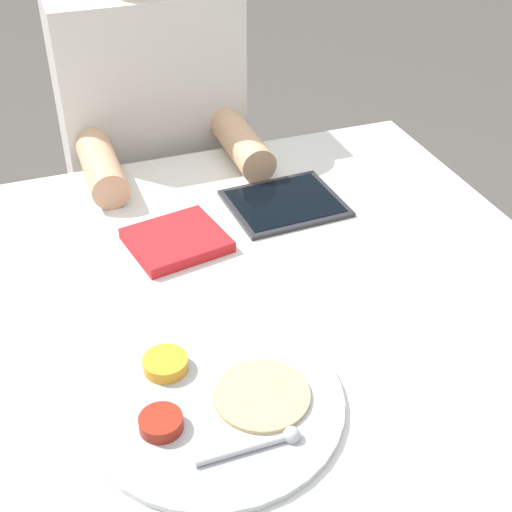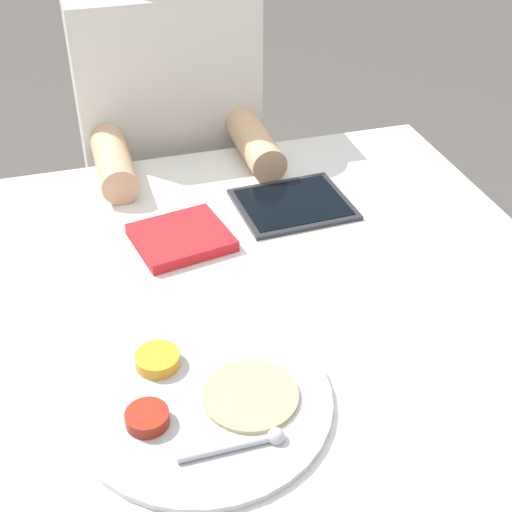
{
  "view_description": "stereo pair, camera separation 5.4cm",
  "coord_description": "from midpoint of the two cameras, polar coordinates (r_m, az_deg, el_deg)",
  "views": [
    {
      "loc": [
        -0.28,
        -0.8,
        1.41
      ],
      "look_at": [
        0.02,
        0.03,
        0.78
      ],
      "focal_mm": 50.0,
      "sensor_mm": 36.0,
      "label": 1
    },
    {
      "loc": [
        -0.23,
        -0.82,
        1.41
      ],
      "look_at": [
        0.02,
        0.03,
        0.78
      ],
      "focal_mm": 50.0,
      "sensor_mm": 36.0,
      "label": 2
    }
  ],
  "objects": [
    {
      "name": "dining_table",
      "position": [
        1.35,
        -1.71,
        -15.57
      ],
      "size": [
        1.04,
        1.0,
        0.72
      ],
      "color": "silver",
      "rests_on": "ground_plane"
    },
    {
      "name": "thali_tray",
      "position": [
        0.93,
        -5.04,
        -11.52
      ],
      "size": [
        0.33,
        0.33,
        0.03
      ],
      "color": "#B7BABF",
      "rests_on": "dining_table"
    },
    {
      "name": "red_notebook",
      "position": [
        1.22,
        -7.63,
        1.18
      ],
      "size": [
        0.18,
        0.16,
        0.02
      ],
      "color": "silver",
      "rests_on": "dining_table"
    },
    {
      "name": "tablet_device",
      "position": [
        1.32,
        1.14,
        4.24
      ],
      "size": [
        0.21,
        0.18,
        0.01
      ],
      "color": "#28282D",
      "rests_on": "dining_table"
    },
    {
      "name": "person_diner",
      "position": [
        1.7,
        -8.78,
        5.03
      ],
      "size": [
        0.38,
        0.42,
        1.19
      ],
      "color": "black",
      "rests_on": "ground_plane"
    }
  ]
}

